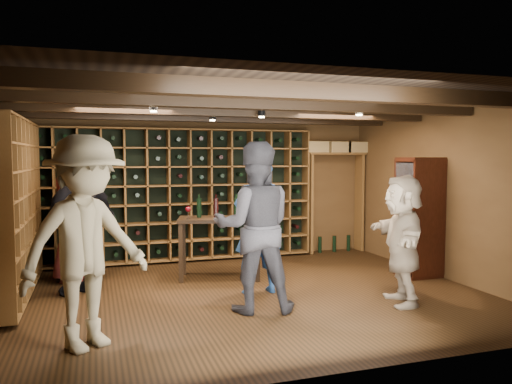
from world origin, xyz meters
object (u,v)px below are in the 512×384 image
object	(u,v)px
guest_red_floral	(71,225)
tasting_table	(219,225)
display_cabinet	(419,219)
guest_khaki	(86,243)
guest_woman_black	(81,223)
man_grey_suit	(254,227)
guest_beige	(402,239)
man_blue_shirt	(258,225)

from	to	relation	value
guest_red_floral	tasting_table	xyz separation A→B (m)	(2.06, -0.52, -0.02)
display_cabinet	tasting_table	size ratio (longest dim) A/B	1.34
display_cabinet	tasting_table	bearing A→B (deg)	164.91
tasting_table	guest_khaki	bearing A→B (deg)	-114.70
guest_woman_black	guest_khaki	distance (m)	1.95
guest_red_floral	display_cabinet	bearing A→B (deg)	-83.83
display_cabinet	guest_khaki	size ratio (longest dim) A/B	0.88
man_grey_suit	guest_khaki	bearing A→B (deg)	30.73
guest_beige	man_blue_shirt	bearing A→B (deg)	-105.26
display_cabinet	man_blue_shirt	world-z (taller)	man_blue_shirt
guest_red_floral	guest_beige	world-z (taller)	guest_red_floral
man_blue_shirt	guest_khaki	xyz separation A→B (m)	(-2.11, -1.30, 0.10)
guest_beige	tasting_table	bearing A→B (deg)	-119.12
guest_beige	tasting_table	distance (m)	2.64
guest_woman_black	display_cabinet	bearing A→B (deg)	135.19
guest_red_floral	guest_woman_black	world-z (taller)	guest_woman_black
guest_beige	man_grey_suit	bearing A→B (deg)	-81.26
man_blue_shirt	man_grey_suit	size ratio (longest dim) A/B	0.92
guest_beige	display_cabinet	bearing A→B (deg)	154.50
guest_woman_black	guest_khaki	world-z (taller)	guest_khaki
guest_woman_black	guest_beige	distance (m)	4.07
guest_beige	tasting_table	world-z (taller)	guest_beige
guest_khaki	tasting_table	size ratio (longest dim) A/B	1.53
man_grey_suit	guest_red_floral	distance (m)	3.01
guest_red_floral	man_blue_shirt	bearing A→B (deg)	-100.92
man_grey_suit	tasting_table	size ratio (longest dim) A/B	1.51
man_blue_shirt	guest_red_floral	distance (m)	2.77
display_cabinet	man_grey_suit	size ratio (longest dim) A/B	0.89
guest_khaki	display_cabinet	bearing A→B (deg)	-14.62
man_blue_shirt	tasting_table	size ratio (longest dim) A/B	1.38
guest_woman_black	guest_red_floral	bearing A→B (deg)	-118.37
guest_red_floral	tasting_table	distance (m)	2.13
guest_woman_black	guest_beige	xyz separation A→B (m)	(3.73, -1.62, -0.15)
guest_khaki	man_blue_shirt	bearing A→B (deg)	-0.26
guest_woman_black	man_grey_suit	bearing A→B (deg)	105.95
display_cabinet	guest_woman_black	distance (m)	4.81
man_blue_shirt	guest_woman_black	distance (m)	2.29
man_grey_suit	guest_red_floral	size ratio (longest dim) A/B	1.21
man_grey_suit	guest_khaki	xyz separation A→B (m)	(-1.83, -0.60, 0.01)
display_cabinet	man_grey_suit	bearing A→B (deg)	-163.17
man_grey_suit	man_blue_shirt	bearing A→B (deg)	-98.70
man_blue_shirt	guest_red_floral	bearing A→B (deg)	-35.39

